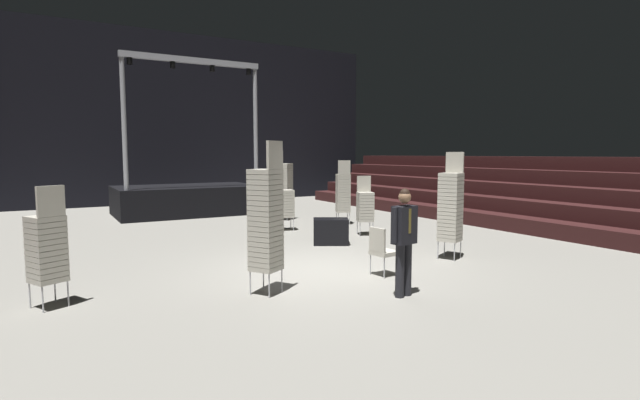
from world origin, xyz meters
TOP-DOWN VIEW (x-y plane):
  - ground_plane at (0.00, 0.00)m, footprint 22.00×30.00m
  - arena_end_wall at (0.00, 15.00)m, footprint 22.00×0.30m
  - bleacher_bank_right at (9.12, 1.00)m, footprint 3.75×24.00m
  - stage_riser at (0.00, 10.35)m, footprint 5.26×3.17m
  - man_with_tie at (0.24, -2.37)m, footprint 0.57×0.29m
  - chair_stack_front_left at (3.20, 2.89)m, footprint 0.57×0.57m
  - chair_stack_front_right at (2.59, 6.96)m, footprint 0.61×0.61m
  - chair_stack_mid_left at (3.01, -0.65)m, footprint 0.58×0.58m
  - chair_stack_mid_right at (-4.83, -0.10)m, footprint 0.59×0.59m
  - chair_stack_mid_centre at (1.60, 4.84)m, footprint 0.53×0.53m
  - chair_stack_rear_left at (-1.65, -1.09)m, footprint 0.61×0.61m
  - chair_stack_rear_right at (3.84, 5.06)m, footprint 0.57×0.57m
  - equipment_road_case at (1.60, 2.18)m, footprint 1.08×0.96m
  - loose_chair_near_man at (0.76, -1.10)m, footprint 0.49×0.49m

SIDE VIEW (x-z plane):
  - ground_plane at x=0.00m, z-range -0.10..0.00m
  - equipment_road_case at x=1.60m, z-range 0.00..0.67m
  - loose_chair_near_man at x=0.76m, z-range 0.06..1.01m
  - stage_riser at x=0.00m, z-range -2.24..3.53m
  - chair_stack_front_left at x=3.20m, z-range 0.00..1.71m
  - chair_stack_mid_centre at x=1.60m, z-range 0.00..1.71m
  - chair_stack_mid_right at x=-4.83m, z-range 0.00..1.88m
  - man_with_tie at x=0.24m, z-range 0.12..1.91m
  - chair_stack_rear_right at x=3.84m, z-range 0.00..2.14m
  - bleacher_bank_right at x=9.12m, z-range 0.00..2.25m
  - chair_stack_mid_left at x=3.01m, z-range 0.00..2.39m
  - chair_stack_front_right at x=2.59m, z-range 0.00..2.47m
  - chair_stack_rear_left at x=-1.65m, z-range 0.00..2.56m
  - arena_end_wall at x=0.00m, z-range 0.00..8.00m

